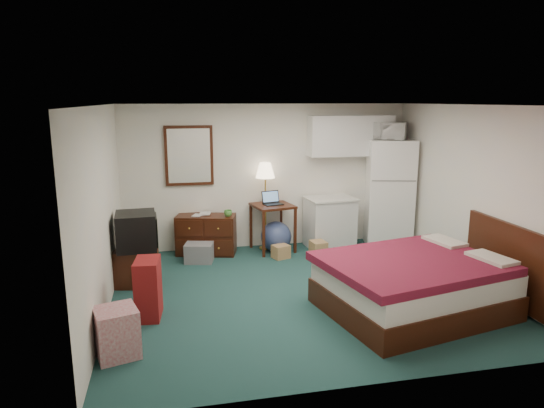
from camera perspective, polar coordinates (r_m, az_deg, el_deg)
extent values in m
cube|color=#122C29|center=(6.72, 3.44, -10.30)|extent=(5.00, 4.50, 0.01)
cube|color=silver|center=(6.21, 3.74, 11.54)|extent=(5.00, 4.50, 0.01)
cube|color=silver|center=(8.50, -0.51, 3.27)|extent=(5.00, 0.01, 2.50)
cube|color=silver|center=(4.30, 11.73, -5.94)|extent=(5.00, 0.01, 2.50)
cube|color=silver|center=(6.17, -19.38, -0.84)|extent=(0.01, 4.50, 2.50)
cube|color=silver|center=(7.41, 22.53, 1.01)|extent=(0.01, 4.50, 2.50)
sphere|color=navy|center=(8.34, 0.48, -3.86)|extent=(0.53, 0.53, 0.53)
imported|color=white|center=(8.72, 13.79, 8.59)|extent=(0.61, 0.55, 0.37)
imported|color=olive|center=(8.18, -9.28, -0.67)|extent=(0.14, 0.07, 0.20)
imported|color=olive|center=(8.25, -8.55, -0.38)|extent=(0.19, 0.06, 0.25)
imported|color=#4D963D|center=(8.07, -5.20, -0.99)|extent=(0.17, 0.16, 0.13)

